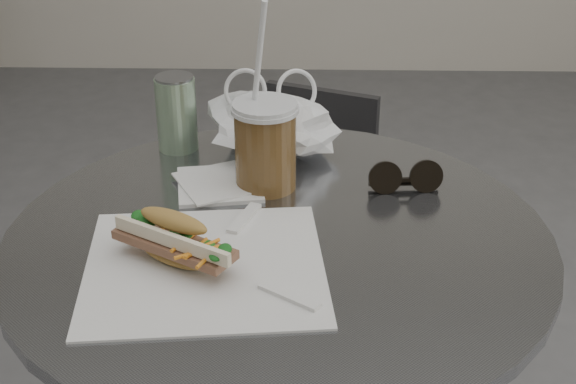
{
  "coord_description": "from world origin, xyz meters",
  "views": [
    {
      "loc": [
        0.03,
        -0.75,
        1.31
      ],
      "look_at": [
        0.01,
        0.23,
        0.79
      ],
      "focal_mm": 50.0,
      "sensor_mm": 36.0,
      "label": 1
    }
  ],
  "objects_px": {
    "banh_mi": "(174,240)",
    "sunglasses": "(405,179)",
    "iced_coffee": "(265,144)",
    "drink_can": "(176,113)",
    "chair_far": "(299,251)"
  },
  "relations": [
    {
      "from": "iced_coffee",
      "to": "sunglasses",
      "type": "xyz_separation_m",
      "value": [
        0.21,
        -0.01,
        -0.05
      ]
    },
    {
      "from": "chair_far",
      "to": "banh_mi",
      "type": "bearing_deg",
      "value": 100.16
    },
    {
      "from": "banh_mi",
      "to": "drink_can",
      "type": "xyz_separation_m",
      "value": [
        -0.05,
        0.36,
        0.03
      ]
    },
    {
      "from": "banh_mi",
      "to": "iced_coffee",
      "type": "height_order",
      "value": "iced_coffee"
    },
    {
      "from": "iced_coffee",
      "to": "banh_mi",
      "type": "bearing_deg",
      "value": -115.82
    },
    {
      "from": "drink_can",
      "to": "chair_far",
      "type": "bearing_deg",
      "value": 62.03
    },
    {
      "from": "iced_coffee",
      "to": "sunglasses",
      "type": "relative_size",
      "value": 2.55
    },
    {
      "from": "sunglasses",
      "to": "drink_can",
      "type": "distance_m",
      "value": 0.4
    },
    {
      "from": "chair_far",
      "to": "iced_coffee",
      "type": "xyz_separation_m",
      "value": [
        -0.05,
        -0.52,
        0.52
      ]
    },
    {
      "from": "banh_mi",
      "to": "sunglasses",
      "type": "relative_size",
      "value": 1.9
    },
    {
      "from": "banh_mi",
      "to": "sunglasses",
      "type": "bearing_deg",
      "value": 64.11
    },
    {
      "from": "chair_far",
      "to": "sunglasses",
      "type": "xyz_separation_m",
      "value": [
        0.16,
        -0.53,
        0.46
      ]
    },
    {
      "from": "iced_coffee",
      "to": "chair_far",
      "type": "bearing_deg",
      "value": 84.55
    },
    {
      "from": "chair_far",
      "to": "banh_mi",
      "type": "distance_m",
      "value": 0.9
    },
    {
      "from": "chair_far",
      "to": "sunglasses",
      "type": "height_order",
      "value": "sunglasses"
    }
  ]
}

